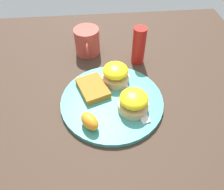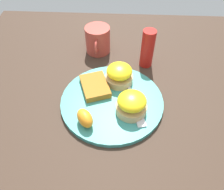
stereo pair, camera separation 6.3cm
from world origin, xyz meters
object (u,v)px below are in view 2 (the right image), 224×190
sandwich_benedict_right (119,74)px  cup (98,40)px  condiment_bottle (148,49)px  sandwich_benedict_left (132,104)px  hashbrown_patty (95,86)px  orange_wedge (85,118)px  fork (134,103)px

sandwich_benedict_right → cup: 0.20m
cup → condiment_bottle: 0.19m
sandwich_benedict_left → sandwich_benedict_right: (-0.12, -0.04, 0.00)m
sandwich_benedict_left → hashbrown_patty: 0.14m
orange_wedge → fork: (-0.08, 0.13, -0.02)m
orange_wedge → cup: size_ratio=0.50×
sandwich_benedict_left → cup: size_ratio=0.71×
sandwich_benedict_left → sandwich_benedict_right: same height
sandwich_benedict_left → orange_wedge: sandwich_benedict_left is taller
sandwich_benedict_left → condiment_bottle: 0.23m
hashbrown_patty → orange_wedge: orange_wedge is taller
sandwich_benedict_left → sandwich_benedict_right: size_ratio=1.00×
sandwich_benedict_left → fork: (-0.03, 0.01, -0.03)m
cup → fork: bearing=26.0°
hashbrown_patty → cup: bearing=-177.0°
sandwich_benedict_right → fork: (0.09, 0.05, -0.03)m
orange_wedge → condiment_bottle: (-0.27, 0.18, 0.03)m
fork → cup: bearing=-154.0°
orange_wedge → sandwich_benedict_left: bearing=111.3°
fork → sandwich_benedict_left: bearing=-17.0°
sandwich_benedict_right → hashbrown_patty: (0.04, -0.07, -0.02)m
sandwich_benedict_left → hashbrown_patty: bearing=-127.0°
cup → condiment_bottle: (0.07, 0.17, 0.02)m
orange_wedge → hashbrown_patty: bearing=174.8°
sandwich_benedict_left → sandwich_benedict_right: bearing=-162.4°
sandwich_benedict_left → cup: bearing=-157.7°
condiment_bottle → sandwich_benedict_right: bearing=-40.3°
sandwich_benedict_right → condiment_bottle: bearing=139.7°
sandwich_benedict_right → cup: cup is taller
orange_wedge → cup: cup is taller
hashbrown_patty → orange_wedge: 0.13m
hashbrown_patty → condiment_bottle: (-0.14, 0.16, 0.04)m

